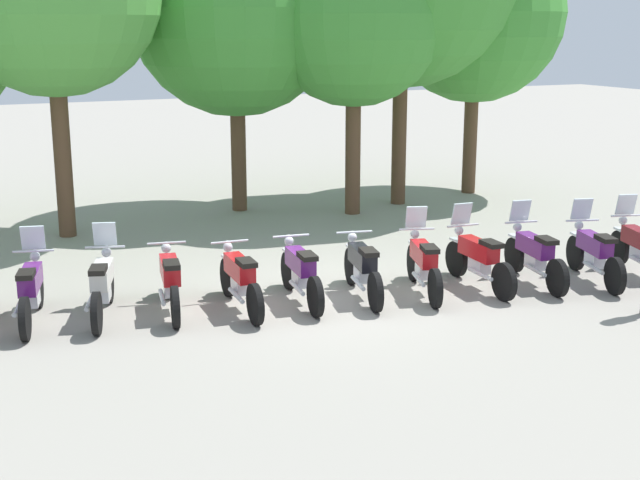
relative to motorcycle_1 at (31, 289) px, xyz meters
The scene contains 15 objects.
ground_plane 4.73m from the motorcycle_1, 11.53° to the right, with size 80.00×80.00×0.00m, color gray.
motorcycle_1 is the anchor object (origin of this frame).
motorcycle_2 1.05m from the motorcycle_1, 11.16° to the right, with size 0.88×2.11×1.37m.
motorcycle_3 2.08m from the motorcycle_1, 10.62° to the right, with size 0.74×2.17×0.99m.
motorcycle_4 3.15m from the motorcycle_1, 13.74° to the right, with size 0.62×2.19×0.99m.
motorcycle_5 4.17m from the motorcycle_1, 10.92° to the right, with size 0.66×2.18×0.99m.
motorcycle_6 5.21m from the motorcycle_1, 10.86° to the right, with size 0.77×2.16×0.99m.
motorcycle_7 6.27m from the motorcycle_1, 11.14° to the right, with size 0.87×2.11×1.37m.
motorcycle_8 7.29m from the motorcycle_1, 10.57° to the right, with size 0.62×2.19×1.37m.
motorcycle_9 8.34m from the motorcycle_1, 10.63° to the right, with size 0.73×2.17×1.37m.
motorcycle_10 9.41m from the motorcycle_1, 11.49° to the right, with size 0.85×2.13×1.37m.
motorcycle_11 10.42m from the motorcycle_1, 10.53° to the right, with size 0.84×2.13×1.37m.
tree_3 9.60m from the motorcycle_1, 48.81° to the left, with size 4.95×4.95×7.21m.
tree_4 10.26m from the motorcycle_1, 31.99° to the left, with size 4.18×4.18×6.70m.
tree_6 14.10m from the motorcycle_1, 26.80° to the left, with size 4.60×4.60×6.99m.
Camera 1 is at (-6.03, -12.42, 4.40)m, focal length 49.54 mm.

